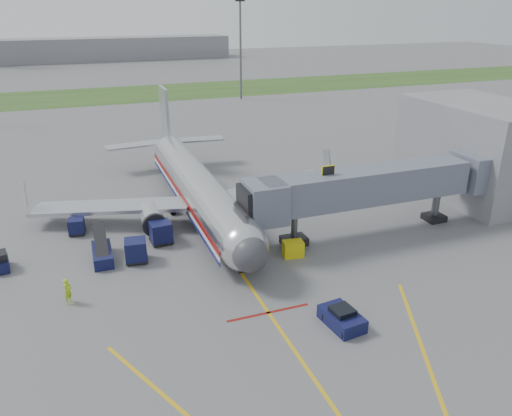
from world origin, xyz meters
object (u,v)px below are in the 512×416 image
object	(u,v)px
baggage_tug	(1,262)
belt_loader	(102,253)
airliner	(197,187)
pushback_tug	(342,318)
ramp_worker	(68,291)

from	to	relation	value
baggage_tug	belt_loader	distance (m)	7.76
airliner	baggage_tug	size ratio (longest dim) A/B	15.71
airliner	pushback_tug	world-z (taller)	airliner
belt_loader	pushback_tug	bearing A→B (deg)	-46.74
baggage_tug	ramp_worker	xyz separation A→B (m)	(4.92, -6.95, 0.29)
pushback_tug	belt_loader	bearing A→B (deg)	133.26
airliner	pushback_tug	bearing A→B (deg)	-79.81
pushback_tug	baggage_tug	world-z (taller)	baggage_tug
airliner	pushback_tug	size ratio (longest dim) A/B	10.84
pushback_tug	airliner	bearing A→B (deg)	100.19
pushback_tug	baggage_tug	xyz separation A→B (m)	(-21.68, 15.99, 0.13)
airliner	belt_loader	xyz separation A→B (m)	(-10.00, -7.35, -2.07)
airliner	belt_loader	distance (m)	12.59
baggage_tug	belt_loader	xyz separation A→B (m)	(7.68, -1.12, -0.09)
belt_loader	ramp_worker	world-z (taller)	belt_loader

